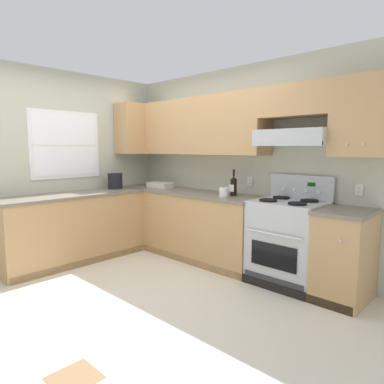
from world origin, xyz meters
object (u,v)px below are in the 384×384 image
paper_towel_roll (224,192)px  bucket (115,181)px  wine_bottle (234,186)px  bowl (160,186)px  stove (287,242)px

paper_towel_roll → bucket: bearing=-166.0°
wine_bottle → bucket: bearing=-161.4°
bowl → bucket: bucket is taller
paper_towel_roll → stove: bearing=7.3°
stove → paper_towel_roll: 0.96m
stove → wine_bottle: size_ratio=3.63×
wine_bottle → paper_towel_roll: bearing=-100.9°
wine_bottle → bucket: size_ratio=1.46×
stove → bowl: stove is taller
bowl → bucket: bearing=-123.2°
wine_bottle → bowl: 1.37m
stove → paper_towel_roll: size_ratio=10.44×
stove → paper_towel_roll: bearing=-172.7°
wine_bottle → paper_towel_roll: (-0.03, -0.16, -0.07)m
wine_bottle → bowl: wine_bottle is taller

